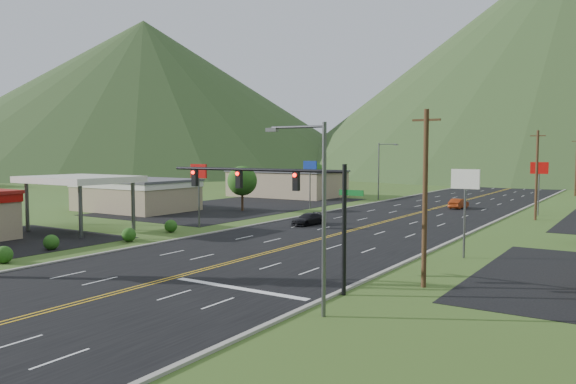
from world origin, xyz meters
The scene contains 19 objects.
traffic_signal centered at (6.48, 14.00, 5.33)m, with size 13.10×0.43×7.00m.
streetlight_east centered at (11.18, 10.00, 5.18)m, with size 3.28×0.25×9.00m.
streetlight_west centered at (-11.68, 70.00, 5.18)m, with size 3.28×0.25×9.00m.
gas_canopy centered at (-22.00, 22.00, 4.87)m, with size 10.00×8.00×5.30m.
building_west_mid centered at (-32.00, 38.00, 2.27)m, with size 14.40×10.40×4.10m.
building_west_far centered at (-28.00, 68.00, 2.26)m, with size 18.40×11.40×4.50m.
pole_sign_west_a centered at (-14.00, 30.00, 5.05)m, with size 2.00×0.18×6.40m.
pole_sign_west_b centered at (-14.00, 52.00, 5.05)m, with size 2.00×0.18×6.40m.
pole_sign_east_a centered at (13.00, 28.00, 5.05)m, with size 2.00×0.18×6.40m.
pole_sign_east_b centered at (13.00, 60.00, 5.05)m, with size 2.00×0.18×6.40m.
tree_west_a centered at (-20.00, 45.00, 3.89)m, with size 3.84×3.84×5.82m.
tree_west_b centered at (-25.00, 72.00, 3.89)m, with size 3.84×3.84×5.82m.
utility_pole_a centered at (13.50, 18.00, 5.13)m, with size 1.60×0.28×10.00m.
utility_pole_b centered at (13.50, 55.00, 5.13)m, with size 1.60×0.28×10.00m.
utility_pole_c centered at (13.50, 95.00, 5.13)m, with size 1.60×0.28×10.00m.
mountain_n centered at (0.00, 220.00, 42.50)m, with size 220.00×220.00×85.00m, color #243C1B.
mountain_nw centered at (-148.49, 148.49, 30.00)m, with size 190.00×190.00×60.00m, color #243C1B.
car_dark_mid centered at (-5.60, 37.35, 0.61)m, with size 1.71×4.21×1.22m, color black.
car_red_far centered at (2.73, 62.78, 0.67)m, with size 1.41×4.05×1.34m, color maroon.
Camera 1 is at (23.95, -12.40, 7.66)m, focal length 35.00 mm.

